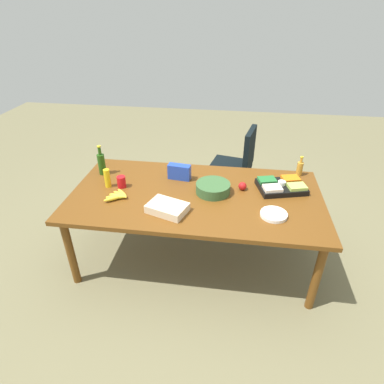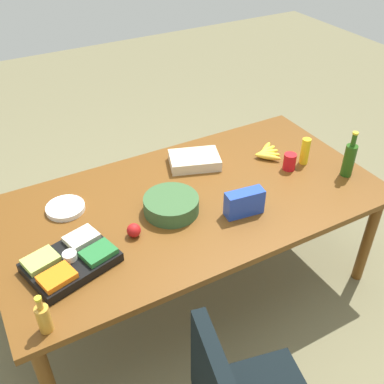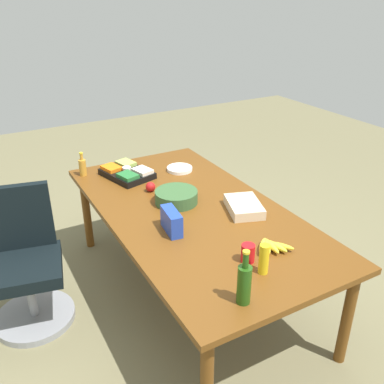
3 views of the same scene
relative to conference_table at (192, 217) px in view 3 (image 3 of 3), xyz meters
The scene contains 14 objects.
ground_plane 0.68m from the conference_table, ahead, with size 10.00×10.00×0.00m, color #716A4A.
conference_table is the anchor object (origin of this frame).
office_chair 1.22m from the conference_table, 106.67° to the right, with size 0.57×0.57×0.98m.
apple_red 0.45m from the conference_table, 161.90° to the right, with size 0.08×0.08×0.08m, color #B61717.
sheet_cake 0.38m from the conference_table, 57.20° to the left, with size 0.32×0.22×0.07m, color beige.
paper_plate_stack 0.73m from the conference_table, 159.49° to the left, with size 0.22×0.22×0.03m, color white.
salad_bowl 0.19m from the conference_table, 162.23° to the right, with size 0.31×0.31×0.09m, color #355B31.
wine_bottle 1.04m from the conference_table, 14.61° to the right, with size 0.07×0.07×0.31m.
dressing_bottle 1.11m from the conference_table, 152.77° to the right, with size 0.07×0.07×0.20m.
red_solo_cup 0.72m from the conference_table, ahead, with size 0.08×0.08×0.11m, color red.
mustard_bottle 0.85m from the conference_table, ahead, with size 0.06×0.06×0.18m, color yellow.
veggie_tray 0.81m from the conference_table, 166.14° to the right, with size 0.48×0.40×0.09m.
banana_bunch 0.71m from the conference_table, 13.89° to the left, with size 0.20×0.23×0.04m.
chip_bag_blue 0.36m from the conference_table, 53.10° to the right, with size 0.22×0.08×0.15m, color #2242B0.
Camera 3 is at (2.32, -1.30, 2.17)m, focal length 39.38 mm.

